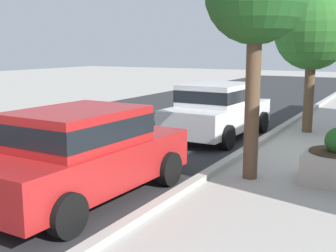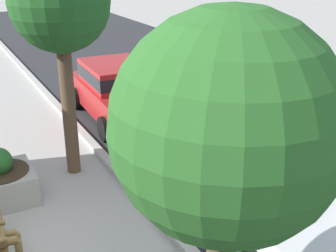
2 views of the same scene
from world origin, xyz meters
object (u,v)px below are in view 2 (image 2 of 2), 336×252
object	(u,v)px
street_tree_near_bench	(60,5)
street_tree_down_street	(227,130)
concrete_planter	(1,182)
parked_car_white	(251,182)
parked_car_red	(118,89)

from	to	relation	value
street_tree_near_bench	street_tree_down_street	size ratio (longest dim) A/B	1.10
street_tree_near_bench	concrete_planter	bearing A→B (deg)	-71.90
concrete_planter	parked_car_white	world-z (taller)	parked_car_white
street_tree_near_bench	parked_car_red	xyz separation A→B (m)	(-2.55, 2.09, -2.65)
parked_car_white	street_tree_down_street	bearing A→B (deg)	-44.88
concrete_planter	street_tree_near_bench	bearing A→B (deg)	108.10
street_tree_near_bench	street_tree_down_street	world-z (taller)	street_tree_near_bench
concrete_planter	street_tree_down_street	size ratio (longest dim) A/B	0.29
concrete_planter	street_tree_down_street	world-z (taller)	street_tree_down_street
street_tree_near_bench	parked_car_red	bearing A→B (deg)	140.75
street_tree_down_street	parked_car_white	world-z (taller)	street_tree_down_street
concrete_planter	parked_car_white	size ratio (longest dim) A/B	0.28
street_tree_down_street	parked_car_red	distance (m)	8.58
street_tree_down_street	parked_car_red	size ratio (longest dim) A/B	0.98
concrete_planter	parked_car_red	distance (m)	4.78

